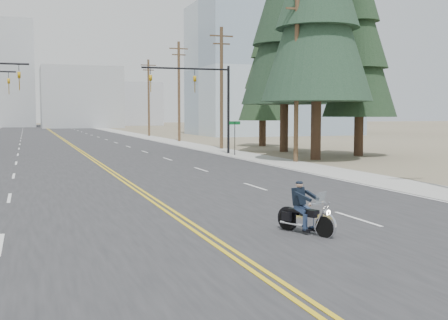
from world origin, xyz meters
The scene contains 17 objects.
ground_plane centered at (0.00, 0.00, 0.00)m, with size 400.00×400.00×0.00m, color #776D56.
road centered at (0.00, 70.00, 0.01)m, with size 20.00×200.00×0.01m, color #303033.
sidewalk_right centered at (11.50, 70.00, 0.01)m, with size 3.00×200.00×0.01m, color #A5A5A0.
traffic_mast_right centered at (8.98, 32.00, 4.94)m, with size 7.10×0.26×7.00m.
street_sign centered at (10.80, 30.00, 1.80)m, with size 0.90×0.06×2.62m.
utility_pole_b centered at (12.50, 23.00, 5.98)m, with size 2.20×0.30×11.50m.
utility_pole_c centered at (12.50, 38.00, 5.73)m, with size 2.20×0.30×11.00m.
utility_pole_d centered at (12.50, 53.00, 5.98)m, with size 2.20×0.30×11.50m.
utility_pole_e centered at (12.50, 70.00, 5.73)m, with size 2.20×0.30×11.00m.
glass_building centered at (32.00, 70.00, 10.00)m, with size 24.00×16.00×20.00m, color #9EB5CC.
haze_bldg_b centered at (8.00, 125.00, 7.00)m, with size 18.00×14.00×14.00m, color #ADB2B7.
haze_bldg_c centered at (40.00, 110.00, 9.00)m, with size 16.00×12.00×18.00m, color #B7BCC6.
haze_bldg_e centered at (25.00, 150.00, 6.00)m, with size 14.00×14.00×12.00m, color #B7BCC6.
motorcyclist centered at (2.59, 2.71, 0.70)m, with size 0.77×1.79×1.40m, color black, non-canonical shape.
conifer_mid centered at (19.57, 26.49, 8.53)m, with size 5.57×5.57×14.86m.
conifer_tall centered at (16.16, 32.49, 11.49)m, with size 7.20×7.20×20.01m.
conifer_far centered at (17.87, 41.00, 7.35)m, with size 4.78×4.78×12.81m.
Camera 1 is at (-4.33, -10.39, 3.17)m, focal length 45.00 mm.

